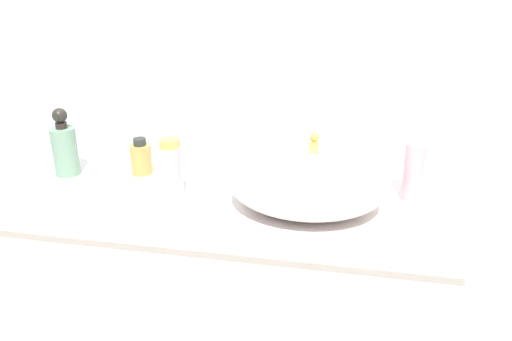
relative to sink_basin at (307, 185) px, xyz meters
name	(u,v)px	position (x,y,z in m)	size (l,w,h in m)	color
bathroom_wall_rear	(262,34)	(-0.19, 0.36, 0.33)	(6.00, 0.06, 2.60)	silver
vanity_counter	(214,316)	(-0.29, 0.06, -0.51)	(1.39, 0.52, 0.90)	white
sink_basin	(307,185)	(0.00, 0.00, 0.00)	(0.41, 0.33, 0.13)	silver
faucet	(313,155)	(0.00, 0.19, 0.02)	(0.03, 0.12, 0.14)	gold
soap_dispenser	(65,147)	(-0.74, 0.09, 0.02)	(0.07, 0.07, 0.21)	gray
lotion_bottle	(171,169)	(-0.37, -0.01, 0.02)	(0.06, 0.06, 0.17)	#C1ABC6
perfume_bottle	(141,158)	(-0.52, 0.14, -0.01)	(0.07, 0.07, 0.11)	#AE9147
spray_can	(414,169)	(0.28, 0.11, 0.03)	(0.06, 0.06, 0.19)	#E0A0AB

